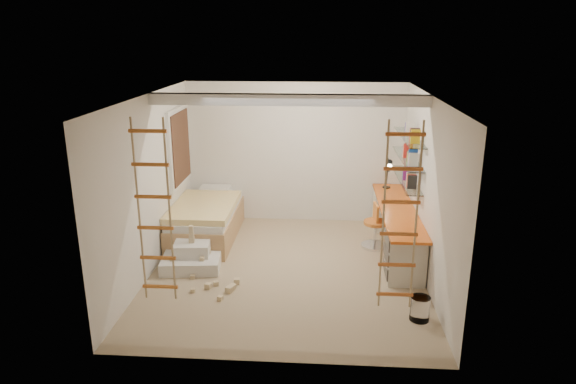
# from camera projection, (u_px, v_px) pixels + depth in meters

# --- Properties ---
(floor) EXTENTS (4.50, 4.50, 0.00)m
(floor) POSITION_uv_depth(u_px,v_px,m) (287.00, 271.00, 7.72)
(floor) COLOR tan
(floor) RESTS_ON ground
(ceiling_beam) EXTENTS (4.00, 0.18, 0.16)m
(ceiling_beam) POSITION_uv_depth(u_px,v_px,m) (288.00, 100.00, 7.27)
(ceiling_beam) COLOR white
(ceiling_beam) RESTS_ON ceiling
(window_frame) EXTENTS (0.06, 1.15, 1.35)m
(window_frame) POSITION_uv_depth(u_px,v_px,m) (179.00, 147.00, 8.83)
(window_frame) COLOR white
(window_frame) RESTS_ON wall_left
(window_blind) EXTENTS (0.02, 1.00, 1.20)m
(window_blind) POSITION_uv_depth(u_px,v_px,m) (181.00, 147.00, 8.82)
(window_blind) COLOR #4C2D1E
(window_blind) RESTS_ON window_frame
(rope_ladder_left) EXTENTS (0.41, 0.04, 2.13)m
(rope_ladder_left) POSITION_uv_depth(u_px,v_px,m) (154.00, 212.00, 5.70)
(rope_ladder_left) COLOR #BE6620
(rope_ladder_left) RESTS_ON ceiling
(rope_ladder_right) EXTENTS (0.41, 0.04, 2.13)m
(rope_ladder_right) POSITION_uv_depth(u_px,v_px,m) (400.00, 218.00, 5.52)
(rope_ladder_right) COLOR #BD5320
(rope_ladder_right) RESTS_ON ceiling
(waste_bin) EXTENTS (0.25, 0.25, 0.31)m
(waste_bin) POSITION_uv_depth(u_px,v_px,m) (420.00, 308.00, 6.36)
(waste_bin) COLOR white
(waste_bin) RESTS_ON floor
(desk) EXTENTS (0.56, 2.80, 0.75)m
(desk) POSITION_uv_depth(u_px,v_px,m) (396.00, 228.00, 8.31)
(desk) COLOR orange
(desk) RESTS_ON floor
(shelves) EXTENTS (0.25, 1.80, 0.71)m
(shelves) POSITION_uv_depth(u_px,v_px,m) (408.00, 158.00, 8.23)
(shelves) COLOR white
(shelves) RESTS_ON wall_right
(bed) EXTENTS (1.02, 2.00, 0.69)m
(bed) POSITION_uv_depth(u_px,v_px,m) (207.00, 220.00, 8.89)
(bed) COLOR #AD7F51
(bed) RESTS_ON floor
(task_lamp) EXTENTS (0.14, 0.36, 0.57)m
(task_lamp) POSITION_uv_depth(u_px,v_px,m) (389.00, 169.00, 9.01)
(task_lamp) COLOR black
(task_lamp) RESTS_ON desk
(swivel_chair) EXTENTS (0.49, 0.49, 0.75)m
(swivel_chair) POSITION_uv_depth(u_px,v_px,m) (375.00, 231.00, 8.51)
(swivel_chair) COLOR orange
(swivel_chair) RESTS_ON floor
(play_platform) EXTENTS (0.93, 0.76, 0.38)m
(play_platform) POSITION_uv_depth(u_px,v_px,m) (192.00, 258.00, 7.80)
(play_platform) COLOR silver
(play_platform) RESTS_ON floor
(toy_blocks) EXTENTS (1.08, 1.14, 0.65)m
(toy_blocks) POSITION_uv_depth(u_px,v_px,m) (206.00, 267.00, 7.40)
(toy_blocks) COLOR #CCB284
(toy_blocks) RESTS_ON floor
(books) EXTENTS (0.14, 0.70, 0.92)m
(books) POSITION_uv_depth(u_px,v_px,m) (408.00, 150.00, 8.19)
(books) COLOR #262626
(books) RESTS_ON shelves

